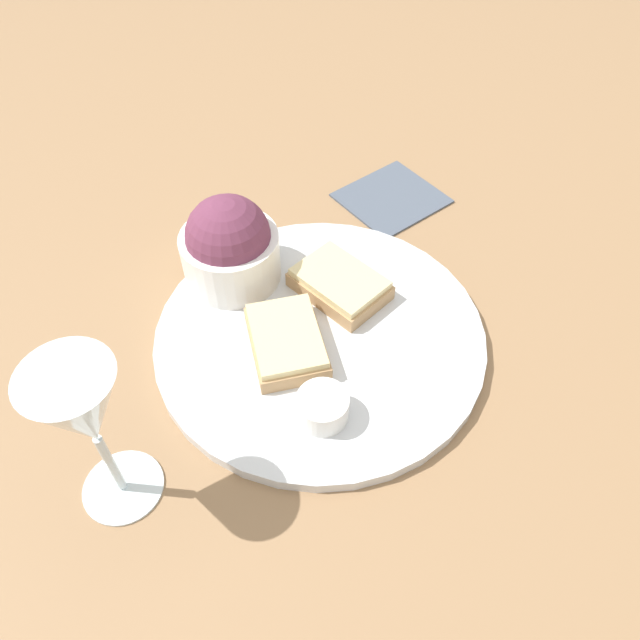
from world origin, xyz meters
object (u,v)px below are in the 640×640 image
at_px(cheese_toast_far, 286,341).
at_px(wine_glass, 88,420).
at_px(sauce_ramekin, 323,406).
at_px(napkin, 391,197).
at_px(cheese_toast_near, 340,284).
at_px(salad_bowl, 230,246).

height_order(cheese_toast_far, wine_glass, wine_glass).
xyz_separation_m(sauce_ramekin, napkin, (-0.18, 0.31, -0.03)).
bearing_deg(cheese_toast_near, salad_bowl, -146.19).
height_order(wine_glass, napkin, wine_glass).
bearing_deg(napkin, cheese_toast_far, -70.12).
xyz_separation_m(sauce_ramekin, cheese_toast_near, (-0.10, 0.13, -0.00)).
xyz_separation_m(salad_bowl, sauce_ramekin, (0.21, -0.06, -0.03)).
relative_size(wine_glass, napkin, 1.30).
height_order(sauce_ramekin, cheese_toast_far, sauce_ramekin).
bearing_deg(cheese_toast_far, sauce_ramekin, -19.30).
bearing_deg(salad_bowl, wine_glass, -59.93).
bearing_deg(sauce_ramekin, cheese_toast_near, 129.30).
bearing_deg(cheese_toast_far, wine_glass, -86.45).
distance_m(salad_bowl, wine_glass, 0.28).
bearing_deg(sauce_ramekin, salad_bowl, 164.61).
bearing_deg(cheese_toast_far, cheese_toast_near, 101.22).
distance_m(cheese_toast_near, wine_glass, 0.32).
distance_m(salad_bowl, napkin, 0.26).
height_order(sauce_ramekin, wine_glass, wine_glass).
bearing_deg(napkin, salad_bowl, -95.36).
xyz_separation_m(cheese_toast_near, wine_glass, (0.03, -0.30, 0.10)).
distance_m(salad_bowl, sauce_ramekin, 0.22).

